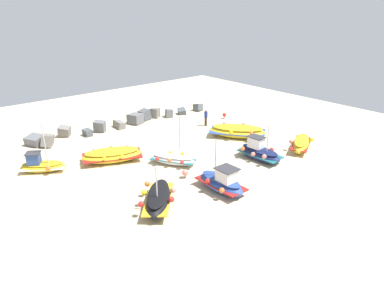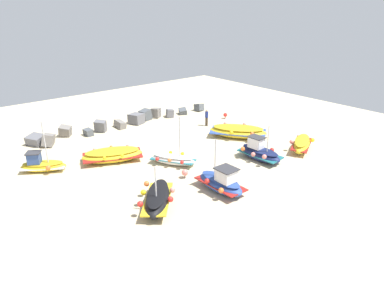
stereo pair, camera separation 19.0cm
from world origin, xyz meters
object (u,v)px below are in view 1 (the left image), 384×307
Objects in this scene: fishing_boat_4 at (222,182)px; fishing_boat_6 at (259,152)px; fishing_boat_3 at (173,159)px; mooring_buoy_0 at (224,115)px; fishing_boat_5 at (301,144)px; person_walking at (206,116)px; fishing_boat_7 at (42,165)px; fishing_boat_2 at (158,199)px; mooring_buoy_1 at (185,173)px; fishing_boat_0 at (237,131)px; fishing_boat_1 at (112,155)px.

fishing_boat_4 is 5.90m from fishing_boat_6.
mooring_buoy_0 is (10.94, 5.65, 0.00)m from fishing_boat_3.
fishing_boat_5 is 9.65m from person_walking.
fishing_boat_7 is at bearing -54.41° from fishing_boat_5.
fishing_boat_7 reaches higher than fishing_boat_6.
fishing_boat_4 is 5.99× the size of mooring_buoy_0.
fishing_boat_3 is 6.32× the size of mooring_buoy_0.
fishing_boat_2 reaches higher than mooring_buoy_1.
mooring_buoy_0 is at bearing -94.10° from fishing_boat_3.
fishing_boat_4 reaches higher than person_walking.
fishing_boat_7 reaches higher than fishing_boat_5.
fishing_boat_4 is 15.50m from mooring_buoy_0.
fishing_boat_6 is 1.00× the size of fishing_boat_7.
person_walking is (-1.82, 9.47, 0.46)m from fishing_boat_5.
fishing_boat_0 reaches higher than fishing_boat_1.
fishing_boat_3 is at bearing 55.90° from fishing_boat_6.
fishing_boat_0 reaches higher than mooring_buoy_1.
fishing_boat_5 is at bearing 161.20° from fishing_boat_0.
mooring_buoy_0 is (18.73, 0.66, -0.08)m from fishing_boat_7.
fishing_boat_6 is 5.77× the size of mooring_buoy_1.
mooring_buoy_0 is at bearing -32.55° from fishing_boat_6.
fishing_boat_3 is (-7.92, -1.01, -0.13)m from fishing_boat_0.
fishing_boat_2 is 4.26m from fishing_boat_4.
fishing_boat_1 is 8.15× the size of mooring_buoy_0.
person_walking reaches higher than fishing_boat_0.
mooring_buoy_0 is (5.43, 9.13, -0.21)m from fishing_boat_6.
fishing_boat_1 is 2.94× the size of person_walking.
fishing_boat_2 reaches higher than mooring_buoy_0.
fishing_boat_5 is at bearing -103.64° from fishing_boat_6.
fishing_boat_7 reaches higher than mooring_buoy_0.
mooring_buoy_0 is at bearing 34.33° from mooring_buoy_1.
fishing_boat_3 reaches higher than fishing_boat_7.
mooring_buoy_0 is (11.07, 10.85, -0.22)m from fishing_boat_4.
fishing_boat_3 is at bearing 25.59° from person_walking.
fishing_boat_5 is at bearing 94.32° from fishing_boat_4.
fishing_boat_2 is 9.82m from fishing_boat_6.
fishing_boat_0 is 1.09× the size of fishing_boat_1.
mooring_buoy_0 is at bearing -14.94° from fishing_boat_2.
mooring_buoy_1 is at bearing 77.84° from fishing_boat_6.
mooring_buoy_1 is at bearing 130.53° from fishing_boat_3.
fishing_boat_0 is at bearing 21.08° from mooring_buoy_1.
fishing_boat_3 is at bearing -23.47° from fishing_boat_1.
fishing_boat_1 is at bearing 1.79° from person_walking.
mooring_buoy_0 is (3.07, 0.54, -0.56)m from person_walking.
mooring_buoy_0 is at bearing -123.38° from fishing_boat_5.
fishing_boat_1 is 6.15m from mooring_buoy_1.
fishing_boat_3 is at bearing 71.97° from mooring_buoy_1.
fishing_boat_2 is at bearing 92.53° from fishing_boat_6.
fishing_boat_6 is at bearing 106.36° from fishing_boat_4.
fishing_boat_4 reaches higher than fishing_boat_1.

